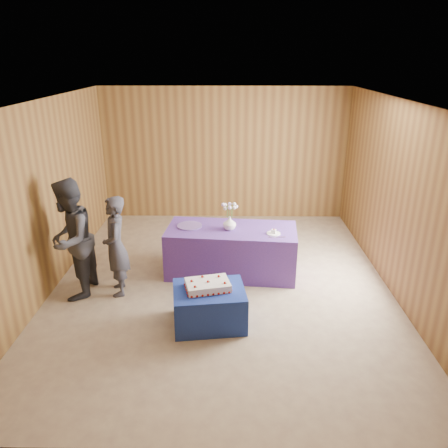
{
  "coord_description": "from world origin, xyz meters",
  "views": [
    {
      "loc": [
        0.12,
        -5.87,
        3.26
      ],
      "look_at": [
        0.04,
        0.1,
        0.94
      ],
      "focal_mm": 35.0,
      "sensor_mm": 36.0,
      "label": 1
    }
  ],
  "objects_px": {
    "cake_table": "(209,306)",
    "guest_right": "(71,240)",
    "guest_left": "(116,246)",
    "sheet_cake": "(208,285)",
    "serving_table": "(231,251)",
    "vase": "(230,223)"
  },
  "relations": [
    {
      "from": "cake_table",
      "to": "guest_right",
      "type": "relative_size",
      "value": 0.52
    },
    {
      "from": "vase",
      "to": "guest_right",
      "type": "height_order",
      "value": "guest_right"
    },
    {
      "from": "sheet_cake",
      "to": "guest_right",
      "type": "distance_m",
      "value": 2.08
    },
    {
      "from": "cake_table",
      "to": "serving_table",
      "type": "height_order",
      "value": "serving_table"
    },
    {
      "from": "guest_left",
      "to": "guest_right",
      "type": "relative_size",
      "value": 0.85
    },
    {
      "from": "cake_table",
      "to": "guest_right",
      "type": "xyz_separation_m",
      "value": [
        -1.96,
        0.72,
        0.61
      ]
    },
    {
      "from": "guest_right",
      "to": "sheet_cake",
      "type": "bearing_deg",
      "value": 72.59
    },
    {
      "from": "cake_table",
      "to": "serving_table",
      "type": "distance_m",
      "value": 1.48
    },
    {
      "from": "guest_right",
      "to": "guest_left",
      "type": "bearing_deg",
      "value": 98.75
    },
    {
      "from": "cake_table",
      "to": "guest_right",
      "type": "bearing_deg",
      "value": 152.22
    },
    {
      "from": "cake_table",
      "to": "serving_table",
      "type": "bearing_deg",
      "value": 71.11
    },
    {
      "from": "sheet_cake",
      "to": "vase",
      "type": "height_order",
      "value": "vase"
    },
    {
      "from": "sheet_cake",
      "to": "vase",
      "type": "relative_size",
      "value": 3.08
    },
    {
      "from": "cake_table",
      "to": "guest_left",
      "type": "bearing_deg",
      "value": 142.22
    },
    {
      "from": "cake_table",
      "to": "guest_left",
      "type": "height_order",
      "value": "guest_left"
    },
    {
      "from": "vase",
      "to": "guest_right",
      "type": "bearing_deg",
      "value": -162.64
    },
    {
      "from": "serving_table",
      "to": "guest_left",
      "type": "height_order",
      "value": "guest_left"
    },
    {
      "from": "cake_table",
      "to": "serving_table",
      "type": "relative_size",
      "value": 0.45
    },
    {
      "from": "sheet_cake",
      "to": "guest_left",
      "type": "relative_size",
      "value": 0.44
    },
    {
      "from": "vase",
      "to": "guest_left",
      "type": "relative_size",
      "value": 0.14
    },
    {
      "from": "sheet_cake",
      "to": "guest_left",
      "type": "height_order",
      "value": "guest_left"
    },
    {
      "from": "serving_table",
      "to": "guest_left",
      "type": "relative_size",
      "value": 1.36
    }
  ]
}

